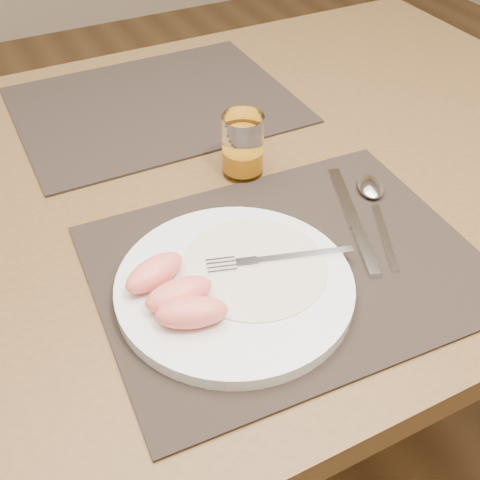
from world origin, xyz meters
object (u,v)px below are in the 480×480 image
object	(u,v)px
placemat_near	(288,265)
plate	(235,286)
table	(203,220)
fork	(267,260)
knife	(356,227)
spoon	(372,193)
placemat_far	(155,105)
juice_glass	(243,148)

from	to	relation	value
placemat_near	plate	bearing A→B (deg)	-171.80
table	fork	size ratio (longest dim) A/B	8.14
plate	knife	distance (m)	0.19
spoon	table	bearing A→B (deg)	139.72
table	placemat_far	size ratio (longest dim) A/B	3.11
placemat_near	plate	distance (m)	0.08
placemat_far	juice_glass	size ratio (longest dim) A/B	5.08
placemat_far	plate	bearing A→B (deg)	-99.52
placemat_near	fork	world-z (taller)	fork
spoon	juice_glass	distance (m)	0.19
plate	fork	world-z (taller)	fork
table	juice_glass	world-z (taller)	juice_glass
plate	table	bearing A→B (deg)	75.20
plate	juice_glass	distance (m)	0.24
table	knife	bearing A→B (deg)	-57.93
placemat_far	knife	distance (m)	0.44
table	knife	size ratio (longest dim) A/B	6.64
placemat_near	knife	bearing A→B (deg)	8.97
placemat_far	juice_glass	bearing A→B (deg)	-80.32
juice_glass	table	bearing A→B (deg)	157.50
placemat_far	plate	distance (m)	0.46
plate	fork	xyz separation A→B (m)	(0.05, 0.01, 0.01)
fork	placemat_near	bearing A→B (deg)	-1.71
plate	juice_glass	bearing A→B (deg)	60.58
placemat_near	spoon	size ratio (longest dim) A/B	2.48
plate	fork	bearing A→B (deg)	13.66
spoon	fork	bearing A→B (deg)	-162.56
fork	knife	distance (m)	0.14
knife	spoon	bearing A→B (deg)	37.77
placemat_far	fork	size ratio (longest dim) A/B	2.62
fork	juice_glass	bearing A→B (deg)	70.74
spoon	juice_glass	world-z (taller)	juice_glass
placemat_near	spoon	distance (m)	0.18
placemat_far	spoon	xyz separation A→B (m)	(0.17, -0.38, 0.01)
placemat_near	knife	world-z (taller)	knife
placemat_near	juice_glass	bearing A→B (deg)	78.31
table	plate	distance (m)	0.26
table	placemat_far	bearing A→B (deg)	86.20
placemat_near	spoon	world-z (taller)	spoon
fork	spoon	xyz separation A→B (m)	(0.20, 0.06, -0.01)
placemat_far	fork	distance (m)	0.44
placemat_far	knife	size ratio (longest dim) A/B	2.13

